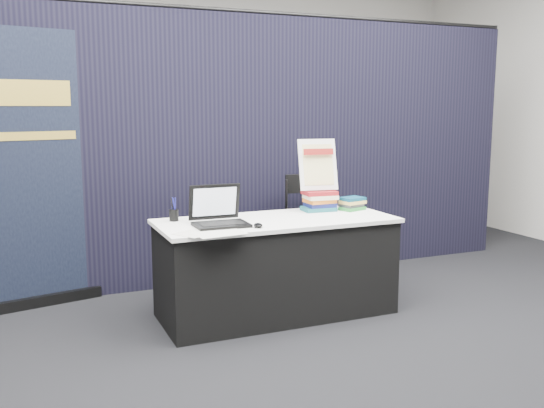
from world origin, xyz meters
The scene contains 15 objects.
floor centered at (0.00, 0.00, 0.00)m, with size 8.00×8.00×0.00m, color black.
wall_back centered at (0.00, 4.00, 1.75)m, with size 8.00×0.02×3.50m, color beige.
drape_partition centered at (0.00, 1.60, 1.20)m, with size 6.00×0.08×2.40m, color black.
display_table centered at (0.00, 0.55, 0.38)m, with size 1.80×0.75×0.75m.
laptop centered at (-0.47, 0.50, 0.82)m, with size 0.38×0.31×0.28m.
mouse centered at (-0.25, 0.30, 0.77)m, with size 0.06×0.10×0.03m, color black.
brochure_left centered at (-0.68, 0.30, 0.75)m, with size 0.31×0.22×0.00m, color silver.
brochure_mid centered at (-0.57, 0.22, 0.75)m, with size 0.33×0.24×0.00m, color silver.
brochure_right centered at (-0.48, 0.52, 0.75)m, with size 0.26×0.18×0.00m, color white.
pen_cup centered at (-0.73, 0.77, 0.79)m, with size 0.07×0.07×0.09m, color black.
book_stack_tall centered at (0.47, 0.75, 0.83)m, with size 0.25×0.20×0.17m.
book_stack_short centered at (0.73, 0.68, 0.80)m, with size 0.21×0.18×0.10m.
info_sign centered at (0.47, 0.78, 1.12)m, with size 0.33×0.18×0.43m.
pullup_banner centered at (-1.65, 1.50, 0.97)m, with size 0.93×0.29×2.19m.
stacking_chair centered at (0.64, 1.13, 0.55)m, with size 0.49×0.49×0.99m.
Camera 1 is at (-1.80, -3.58, 1.59)m, focal length 40.00 mm.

